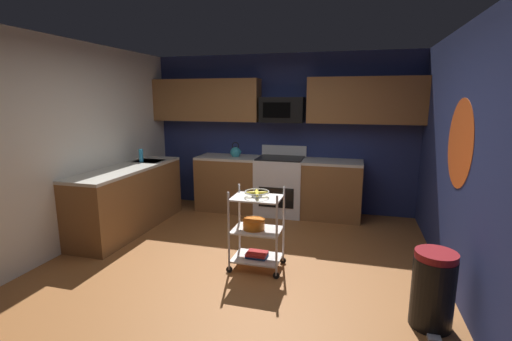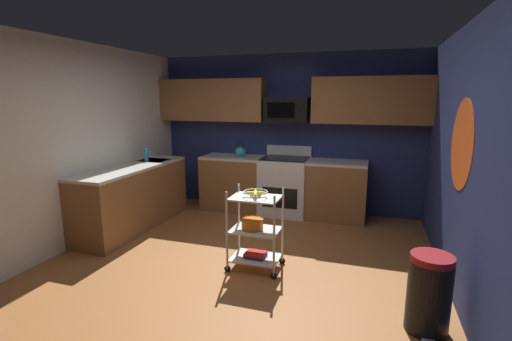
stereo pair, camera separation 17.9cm
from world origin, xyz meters
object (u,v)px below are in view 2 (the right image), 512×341
Objects in this scene: oven_range at (285,185)px; dish_soap_bottle at (146,155)px; microwave at (287,110)px; mixing_bowl_large at (252,224)px; trash_can at (429,294)px; rolling_cart at (255,230)px; fruit_bowl at (255,193)px; book_stack at (255,255)px; kettle at (240,152)px.

oven_range is 2.25m from dish_soap_bottle.
microwave is (-0.00, 0.10, 1.22)m from oven_range.
trash_can is at bearing -20.09° from mixing_bowl_large.
fruit_bowl is at bearing 153.43° from rolling_cart.
mixing_bowl_large is at bearing 180.00° from rolling_cart.
dish_soap_bottle is (-2.16, 1.15, 0.86)m from book_stack.
trash_can is at bearing -56.38° from microwave.
mixing_bowl_large is (-0.04, 0.00, 0.07)m from rolling_cart.
rolling_cart is 0.42m from fruit_bowl.
microwave is at bearing 8.02° from kettle.
mixing_bowl_large is at bearing -86.63° from oven_range.
book_stack is (0.16, -2.04, -0.32)m from oven_range.
rolling_cart reaches higher than trash_can.
microwave is 2.57× the size of fruit_bowl.
fruit_bowl is at bearing -85.63° from oven_range.
fruit_bowl is 2.24m from kettle.
kettle reaches higher than rolling_cart.
oven_range is at bearing 93.37° from mixing_bowl_large.
fruit_bowl is 1.08× the size of mixing_bowl_large.
oven_range is at bearing 124.64° from trash_can.
microwave reaches higher than trash_can.
oven_range is 2.04m from rolling_cart.
microwave reaches higher than fruit_bowl.
trash_can is (2.61, -2.66, -0.67)m from kettle.
dish_soap_bottle is at bearing -156.09° from oven_range.
rolling_cart is 1.39× the size of trash_can.
fruit_bowl is at bearing 159.52° from trash_can.
rolling_cart is at bearing -85.63° from oven_range.
rolling_cart is at bearing 180.00° from book_stack.
rolling_cart is (0.16, -2.04, -0.03)m from oven_range.
trash_can is at bearing -20.48° from fruit_bowl.
dish_soap_bottle reaches higher than oven_range.
oven_range is at bearing 23.91° from dish_soap_bottle.
dish_soap_bottle is at bearing 151.96° from rolling_cart.
rolling_cart is 3.81× the size of book_stack.
fruit_bowl is 1.88m from trash_can.
rolling_cart is 0.08m from mixing_bowl_large.
kettle reaches higher than book_stack.
mixing_bowl_large is 0.38× the size of trash_can.
microwave is at bearing 26.37° from dish_soap_bottle.
microwave is 2.33m from dish_soap_bottle.
microwave is 2.64m from book_stack.
rolling_cart is at bearing -0.00° from mixing_bowl_large.
mixing_bowl_large is (0.12, -2.04, 0.04)m from oven_range.
microwave is 3.60m from trash_can.
oven_range is 1.23m from microwave.
microwave is at bearing 90.26° from oven_range.
book_stack is at bearing -85.63° from oven_range.
rolling_cart is 0.29m from book_stack.
microwave is at bearing 94.17° from fruit_bowl.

